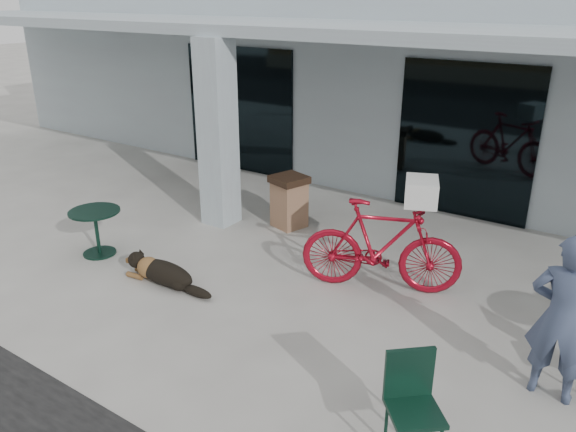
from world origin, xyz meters
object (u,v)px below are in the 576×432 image
Objects in this scene: dog at (165,272)px; bicycle at (381,246)px; cafe_chair_far_a at (415,411)px; trash_receptacle at (289,201)px; person at (562,319)px; cafe_table_near at (97,232)px.

bicycle is at bearing 25.86° from dog.
cafe_chair_far_a is (4.02, -1.01, 0.29)m from dog.
trash_receptacle is (0.25, 2.69, 0.26)m from dog.
trash_receptacle is at bearing 93.37° from cafe_chair_far_a.
bicycle is at bearing 78.70° from cafe_chair_far_a.
bicycle is 2.34× the size of trash_receptacle.
cafe_chair_far_a is 0.55× the size of person.
dog is 0.65× the size of person.
person is at bearing 0.27° from dog.
bicycle is 2.99m from cafe_chair_far_a.
cafe_table_near is at bearing 169.51° from dog.
cafe_table_near is 3.13m from trash_receptacle.
trash_receptacle reaches higher than cafe_table_near.
trash_receptacle is at bearing -25.50° from person.
person reaches higher than dog.
bicycle is at bearing 19.50° from cafe_table_near.
person is (4.84, 0.54, 0.68)m from dog.
cafe_chair_far_a is 1.07× the size of trash_receptacle.
person reaches higher than bicycle.
person is at bearing -135.37° from bicycle.
bicycle is 2.78× the size of cafe_table_near.
bicycle is 1.87× the size of dog.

